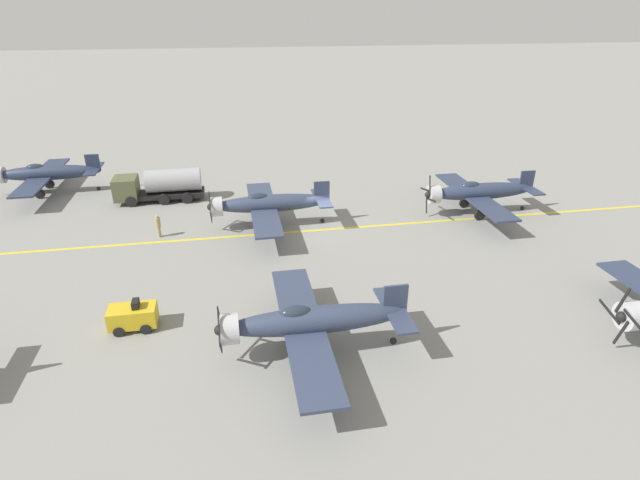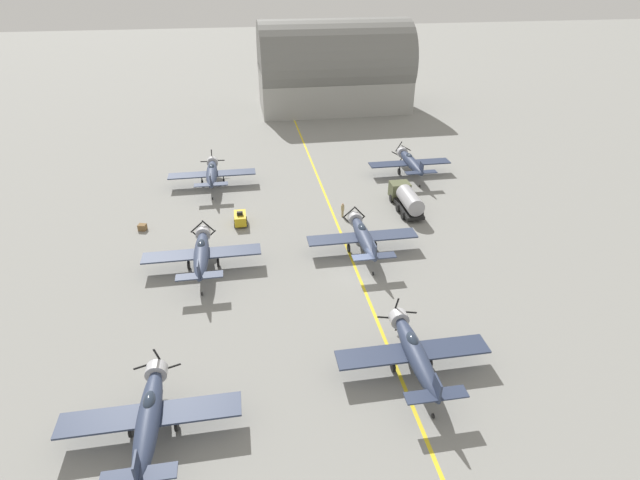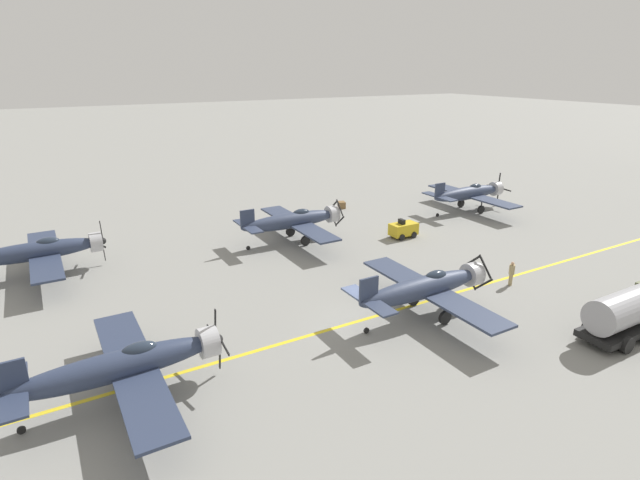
% 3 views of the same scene
% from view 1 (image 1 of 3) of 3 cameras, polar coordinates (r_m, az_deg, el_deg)
% --- Properties ---
extents(ground_plane, '(400.00, 400.00, 0.00)m').
position_cam_1_polar(ground_plane, '(40.82, 0.50, 1.18)').
color(ground_plane, gray).
extents(taxiway_stripe, '(0.30, 160.00, 0.01)m').
position_cam_1_polar(taxiway_stripe, '(40.82, 0.50, 1.19)').
color(taxiway_stripe, yellow).
rests_on(taxiway_stripe, ground).
extents(airplane_near_center, '(12.00, 9.98, 3.78)m').
position_cam_1_polar(airplane_near_center, '(45.47, 17.58, 5.27)').
color(airplane_near_center, '#2B364F').
rests_on(airplane_near_center, ground).
extents(airplane_mid_center, '(12.00, 9.98, 3.65)m').
position_cam_1_polar(airplane_mid_center, '(40.88, -6.04, 4.13)').
color(airplane_mid_center, '#323D56').
rests_on(airplane_mid_center, ground).
extents(airplane_mid_left, '(12.00, 9.98, 3.65)m').
position_cam_1_polar(airplane_mid_left, '(25.81, -1.15, -9.27)').
color(airplane_mid_left, '#323C55').
rests_on(airplane_mid_left, ground).
extents(airplane_far_right, '(12.00, 9.98, 3.65)m').
position_cam_1_polar(airplane_far_right, '(55.15, -28.93, 6.69)').
color(airplane_far_right, '#28334C').
rests_on(airplane_far_right, ground).
extents(fuel_tanker, '(2.68, 8.00, 2.98)m').
position_cam_1_polar(fuel_tanker, '(48.91, -17.94, 5.97)').
color(fuel_tanker, black).
rests_on(fuel_tanker, ground).
extents(tow_tractor, '(1.57, 2.60, 1.79)m').
position_cam_1_polar(tow_tractor, '(30.26, -20.59, -8.15)').
color(tow_tractor, gold).
rests_on(tow_tractor, ground).
extents(ground_crew_walking, '(0.40, 0.40, 1.85)m').
position_cam_1_polar(ground_crew_walking, '(41.17, -18.01, 1.63)').
color(ground_crew_walking, tan).
rests_on(ground_crew_walking, ground).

